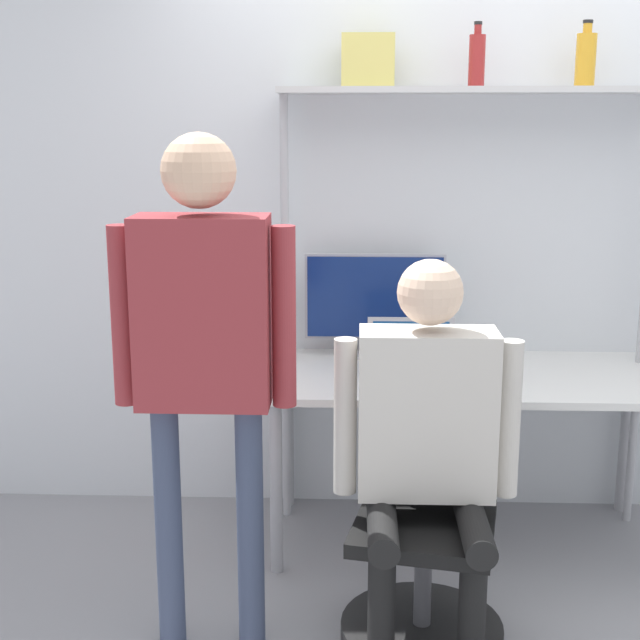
# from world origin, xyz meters

# --- Properties ---
(ground_plane) EXTENTS (12.00, 12.00, 0.00)m
(ground_plane) POSITION_xyz_m (0.00, 0.00, 0.00)
(ground_plane) COLOR gray
(wall_back) EXTENTS (8.00, 0.06, 2.70)m
(wall_back) POSITION_xyz_m (0.00, 0.80, 1.35)
(wall_back) COLOR silver
(wall_back) RESTS_ON ground_plane
(desk) EXTENTS (1.65, 0.75, 0.74)m
(desk) POSITION_xyz_m (0.00, 0.39, 0.66)
(desk) COLOR silver
(desk) RESTS_ON ground_plane
(shelf_unit) EXTENTS (1.57, 0.32, 1.88)m
(shelf_unit) POSITION_xyz_m (0.00, 0.60, 1.61)
(shelf_unit) COLOR silver
(shelf_unit) RESTS_ON ground_plane
(monitor) EXTENTS (0.61, 0.17, 0.46)m
(monitor) POSITION_xyz_m (-0.38, 0.64, 0.99)
(monitor) COLOR #B7B7BC
(monitor) RESTS_ON desk
(laptop) EXTENTS (0.35, 0.25, 0.25)m
(laptop) POSITION_xyz_m (-0.24, 0.26, 0.80)
(laptop) COLOR #BCBCC1
(laptop) RESTS_ON desk
(cell_phone) EXTENTS (0.07, 0.15, 0.01)m
(cell_phone) POSITION_xyz_m (0.07, 0.17, 0.74)
(cell_phone) COLOR #264C8C
(cell_phone) RESTS_ON desk
(office_chair) EXTENTS (0.56, 0.56, 0.89)m
(office_chair) POSITION_xyz_m (-0.22, -0.33, 0.27)
(office_chair) COLOR black
(office_chair) RESTS_ON ground_plane
(person_seated) EXTENTS (0.62, 0.47, 1.33)m
(person_seated) POSITION_xyz_m (-0.22, -0.38, 0.78)
(person_seated) COLOR black
(person_seated) RESTS_ON ground_plane
(person_standing) EXTENTS (0.59, 0.23, 1.72)m
(person_standing) POSITION_xyz_m (-0.94, -0.42, 1.11)
(person_standing) COLOR #38425B
(person_standing) RESTS_ON ground_plane
(bottle_amber) EXTENTS (0.08, 0.08, 0.26)m
(bottle_amber) POSITION_xyz_m (0.45, 0.60, 1.99)
(bottle_amber) COLOR gold
(bottle_amber) RESTS_ON shelf_unit
(bottle_red) EXTENTS (0.07, 0.07, 0.25)m
(bottle_red) POSITION_xyz_m (0.02, 0.60, 1.99)
(bottle_red) COLOR maroon
(bottle_red) RESTS_ON shelf_unit
(storage_box) EXTENTS (0.21, 0.19, 0.21)m
(storage_box) POSITION_xyz_m (-0.42, 0.60, 1.99)
(storage_box) COLOR #DBCC66
(storage_box) RESTS_ON shelf_unit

